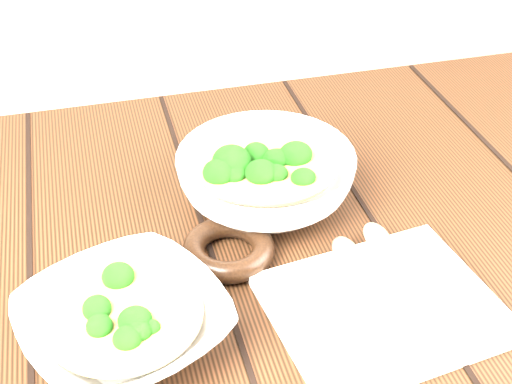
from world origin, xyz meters
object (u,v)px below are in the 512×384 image
at_px(table, 234,333).
at_px(trivet, 228,249).
at_px(soup_bowl_front, 124,322).
at_px(soup_bowl_back, 266,176).
at_px(napkin, 383,308).

height_order(table, trivet, trivet).
xyz_separation_m(table, trivet, (-0.00, 0.01, 0.13)).
distance_m(table, soup_bowl_front, 0.21).
bearing_deg(trivet, soup_bowl_front, -143.24).
height_order(soup_bowl_back, napkin, soup_bowl_back).
relative_size(table, soup_bowl_back, 5.07).
relative_size(soup_bowl_front, napkin, 1.12).
bearing_deg(table, napkin, -41.72).
distance_m(table, napkin, 0.22).
bearing_deg(table, trivet, 119.48).
distance_m(soup_bowl_front, napkin, 0.26).
bearing_deg(napkin, soup_bowl_front, 165.94).
height_order(table, soup_bowl_front, soup_bowl_front).
bearing_deg(soup_bowl_front, trivet, 36.76).
xyz_separation_m(soup_bowl_front, napkin, (0.26, -0.03, -0.02)).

